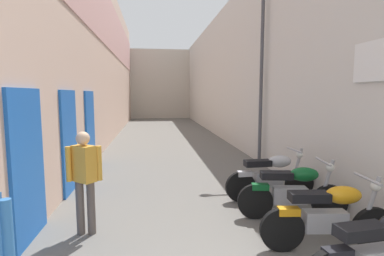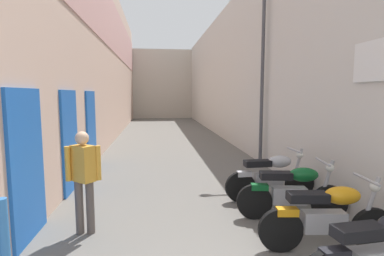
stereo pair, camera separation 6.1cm
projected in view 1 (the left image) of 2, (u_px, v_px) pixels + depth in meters
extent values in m
plane|color=#66635E|center=(172.00, 148.00, 11.82)|extent=(41.19, 41.19, 0.00)
cube|color=beige|center=(105.00, 60.00, 13.02)|extent=(0.40, 25.19, 7.20)
cube|color=blue|center=(28.00, 166.00, 4.27)|extent=(0.06, 1.10, 2.20)
cube|color=blue|center=(69.00, 142.00, 6.44)|extent=(0.06, 1.10, 2.20)
cube|color=blue|center=(90.00, 130.00, 8.61)|extent=(0.06, 1.10, 2.20)
cube|color=#DBA39E|center=(109.00, 22.00, 12.87)|extent=(0.04, 25.19, 2.30)
cube|color=beige|center=(228.00, 74.00, 13.81)|extent=(0.40, 25.19, 6.03)
cube|color=white|center=(376.00, 61.00, 4.37)|extent=(0.04, 0.90, 0.60)
cube|color=beige|center=(160.00, 84.00, 26.84)|extent=(8.08, 2.00, 5.93)
cube|color=black|center=(362.00, 231.00, 2.98)|extent=(0.54, 0.27, 0.12)
cube|color=black|center=(337.00, 253.00, 2.95)|extent=(0.29, 0.16, 0.10)
cylinder|color=black|center=(374.00, 229.00, 4.05)|extent=(0.61, 0.15, 0.60)
cylinder|color=black|center=(282.00, 230.00, 4.03)|extent=(0.61, 0.15, 0.60)
cube|color=#9E9EA3|center=(325.00, 221.00, 4.02)|extent=(0.58, 0.26, 0.28)
ellipsoid|color=orange|center=(343.00, 195.00, 3.99)|extent=(0.51, 0.31, 0.24)
cube|color=black|center=(309.00, 197.00, 3.98)|extent=(0.54, 0.28, 0.12)
cylinder|color=#9E9EA3|center=(371.00, 204.00, 4.01)|extent=(0.25, 0.09, 0.77)
cylinder|color=#9E9EA3|center=(367.00, 179.00, 3.97)|extent=(0.10, 0.58, 0.04)
sphere|color=silver|center=(376.00, 186.00, 3.98)|extent=(0.14, 0.14, 0.14)
cube|color=orange|center=(289.00, 211.00, 4.00)|extent=(0.29, 0.17, 0.10)
cylinder|color=black|center=(330.00, 202.00, 5.05)|extent=(0.61, 0.18, 0.60)
cylinder|color=black|center=(255.00, 201.00, 5.09)|extent=(0.61, 0.18, 0.60)
cube|color=#9E9EA3|center=(289.00, 195.00, 5.06)|extent=(0.59, 0.29, 0.28)
ellipsoid|color=#0F5123|center=(304.00, 174.00, 5.01)|extent=(0.52, 0.33, 0.24)
cube|color=black|center=(276.00, 175.00, 5.03)|extent=(0.55, 0.30, 0.12)
cylinder|color=#9E9EA3|center=(326.00, 182.00, 5.01)|extent=(0.25, 0.10, 0.77)
cylinder|color=#9E9EA3|center=(323.00, 162.00, 4.98)|extent=(0.13, 0.58, 0.04)
sphere|color=silver|center=(330.00, 168.00, 4.99)|extent=(0.14, 0.14, 0.14)
cube|color=#0F5123|center=(260.00, 187.00, 5.06)|extent=(0.30, 0.18, 0.10)
cylinder|color=black|center=(299.00, 184.00, 6.11)|extent=(0.60, 0.10, 0.60)
cylinder|color=black|center=(240.00, 187.00, 5.90)|extent=(0.60, 0.10, 0.60)
cube|color=#9E9EA3|center=(268.00, 179.00, 5.98)|extent=(0.57, 0.22, 0.28)
ellipsoid|color=#B7B7BC|center=(280.00, 161.00, 5.98)|extent=(0.49, 0.28, 0.24)
cube|color=black|center=(258.00, 163.00, 5.91)|extent=(0.53, 0.24, 0.12)
cylinder|color=#9E9EA3|center=(297.00, 167.00, 6.06)|extent=(0.25, 0.07, 0.77)
cylinder|color=#9E9EA3|center=(294.00, 150.00, 6.01)|extent=(0.05, 0.58, 0.04)
sphere|color=silver|center=(299.00, 155.00, 6.04)|extent=(0.14, 0.14, 0.14)
cube|color=#B7B7BC|center=(245.00, 174.00, 5.89)|extent=(0.28, 0.15, 0.10)
cylinder|color=#2D66A5|center=(8.00, 233.00, 2.23)|extent=(0.08, 0.08, 0.52)
cylinder|color=#564C47|center=(80.00, 208.00, 4.51)|extent=(0.12, 0.12, 0.82)
cylinder|color=#564C47|center=(91.00, 207.00, 4.53)|extent=(0.12, 0.12, 0.82)
cube|color=gold|center=(84.00, 164.00, 4.44)|extent=(0.39, 0.37, 0.54)
sphere|color=#DBB28E|center=(83.00, 138.00, 4.40)|extent=(0.20, 0.20, 0.20)
cylinder|color=gold|center=(68.00, 164.00, 4.41)|extent=(0.08, 0.08, 0.52)
cylinder|color=gold|center=(99.00, 163.00, 4.47)|extent=(0.08, 0.08, 0.52)
cylinder|color=#47474C|center=(261.00, 77.00, 8.61)|extent=(0.10, 0.10, 5.18)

